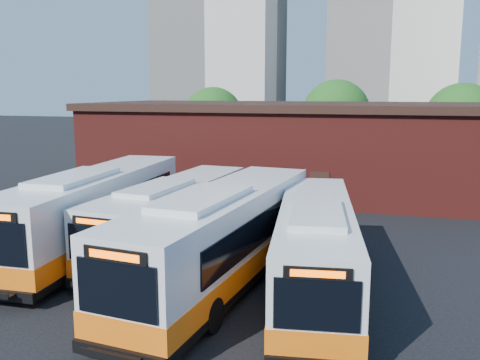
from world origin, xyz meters
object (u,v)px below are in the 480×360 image
(bus_west, at_px, (96,213))
(bus_mideast, at_px, (223,241))
(transit_worker, at_px, (196,291))
(bus_midwest, at_px, (173,219))
(bus_east, at_px, (315,250))

(bus_west, height_order, bus_mideast, bus_west)
(bus_west, bearing_deg, transit_worker, -41.21)
(bus_midwest, xyz_separation_m, transit_worker, (3.53, -6.42, -0.56))
(bus_midwest, height_order, bus_mideast, bus_mideast)
(bus_west, distance_m, bus_midwest, 3.60)
(bus_west, relative_size, transit_worker, 7.36)
(transit_worker, bearing_deg, bus_east, -58.27)
(bus_west, relative_size, bus_midwest, 1.13)
(bus_east, xyz_separation_m, transit_worker, (-3.33, -3.44, -0.59))
(bus_mideast, bearing_deg, bus_east, 11.23)
(bus_west, height_order, bus_east, bus_west)
(bus_east, bearing_deg, bus_midwest, 148.66)
(bus_east, bearing_deg, transit_worker, -141.97)
(bus_east, relative_size, transit_worker, 6.64)
(transit_worker, bearing_deg, bus_midwest, 14.67)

